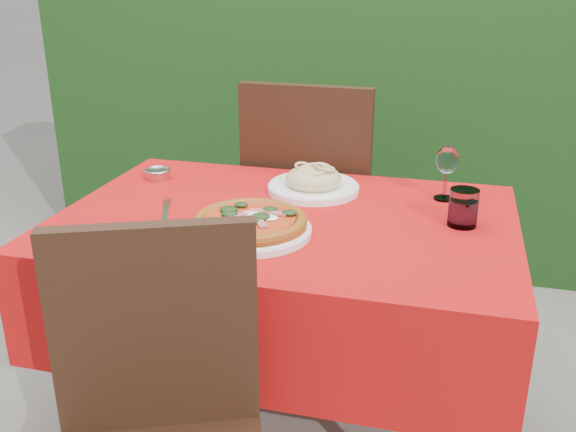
% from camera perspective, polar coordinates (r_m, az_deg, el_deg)
% --- Properties ---
extents(ground, '(60.00, 60.00, 0.00)m').
position_cam_1_polar(ground, '(2.18, -0.18, -18.68)').
color(ground, '#625E58').
rests_on(ground, ground).
extents(hedge, '(3.20, 0.55, 1.78)m').
position_cam_1_polar(hedge, '(3.23, 7.08, 12.49)').
color(hedge, black).
rests_on(hedge, ground).
extents(dining_table, '(1.26, 0.86, 0.75)m').
position_cam_1_polar(dining_table, '(1.85, -0.20, -4.35)').
color(dining_table, '#432D15').
rests_on(dining_table, ground).
extents(chair_near, '(0.55, 0.55, 0.93)m').
position_cam_1_polar(chair_near, '(1.38, -11.39, -18.01)').
color(chair_near, black).
rests_on(chair_near, ground).
extents(chair_far, '(0.48, 0.48, 1.03)m').
position_cam_1_polar(chair_far, '(2.40, 2.17, 1.60)').
color(chair_far, black).
rests_on(chair_far, ground).
extents(pizza_plate, '(0.36, 0.36, 0.06)m').
position_cam_1_polar(pizza_plate, '(1.66, -3.37, -0.72)').
color(pizza_plate, white).
rests_on(pizza_plate, dining_table).
extents(pasta_plate, '(0.28, 0.28, 0.08)m').
position_cam_1_polar(pasta_plate, '(1.98, 2.27, 2.99)').
color(pasta_plate, white).
rests_on(pasta_plate, dining_table).
extents(water_glass, '(0.08, 0.08, 0.10)m').
position_cam_1_polar(water_glass, '(1.77, 15.30, 0.56)').
color(water_glass, silver).
rests_on(water_glass, dining_table).
extents(wine_glass, '(0.07, 0.07, 0.16)m').
position_cam_1_polar(wine_glass, '(1.94, 13.96, 4.65)').
color(wine_glass, silver).
rests_on(wine_glass, dining_table).
extents(fork, '(0.09, 0.18, 0.00)m').
position_cam_1_polar(fork, '(1.85, -10.83, 0.39)').
color(fork, silver).
rests_on(fork, dining_table).
extents(steel_ramekin, '(0.08, 0.08, 0.03)m').
position_cam_1_polar(steel_ramekin, '(2.15, -11.49, 3.65)').
color(steel_ramekin, silver).
rests_on(steel_ramekin, dining_table).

